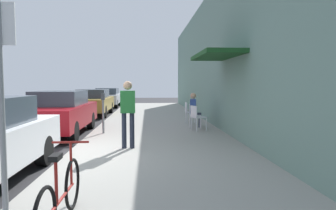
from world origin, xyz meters
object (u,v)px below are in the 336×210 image
parked_car_1 (60,112)px  cafe_chair_1 (193,114)px  seated_patron_1 (195,109)px  parking_meter (103,110)px  parked_car_2 (93,102)px  pedestrian_standing (128,109)px  cafe_chair_2 (189,111)px  bicycle_0 (61,197)px  parked_car_3 (107,97)px  cafe_chair_0 (197,116)px  street_sign (1,95)px

parked_car_1 → cafe_chair_1: (4.73, 0.70, -0.15)m
seated_patron_1 → parking_meter: bearing=-160.0°
parked_car_2 → pedestrian_standing: (2.52, -9.17, 0.37)m
seated_patron_1 → cafe_chair_2: (-0.06, 1.08, -0.19)m
parked_car_1 → parked_car_2: (0.00, 6.31, -0.03)m
parking_meter → bicycle_0: (0.48, -6.53, -0.41)m
bicycle_0 → cafe_chair_1: bearing=70.7°
parked_car_3 → seated_patron_1: (4.79, -11.58, 0.08)m
parking_meter → cafe_chair_0: parking_meter is taller
parked_car_2 → parking_meter: 6.98m
parked_car_2 → cafe_chair_1: (4.73, -5.62, -0.12)m
seated_patron_1 → cafe_chair_2: bearing=93.2°
bicycle_0 → parked_car_1: bearing=106.1°
parked_car_3 → cafe_chair_0: bearing=-69.1°
parking_meter → parked_car_1: bearing=162.4°
cafe_chair_1 → cafe_chair_2: size_ratio=1.00×
parked_car_3 → seated_patron_1: bearing=-67.5°
bicycle_0 → pedestrian_standing: size_ratio=1.01×
cafe_chair_1 → parking_meter: bearing=-159.5°
parked_car_2 → parking_meter: bearing=-77.2°
pedestrian_standing → parked_car_2: bearing=105.4°
cafe_chair_1 → seated_patron_1: size_ratio=0.67×
cafe_chair_2 → parked_car_2: bearing=136.1°
bicycle_0 → cafe_chair_2: bicycle_0 is taller
parked_car_2 → bicycle_0: parked_car_2 is taller
parked_car_1 → parking_meter: 1.63m
pedestrian_standing → parked_car_1: bearing=131.4°
parking_meter → pedestrian_standing: pedestrian_standing is taller
parked_car_3 → street_sign: size_ratio=1.69×
parked_car_2 → bicycle_0: size_ratio=2.57×
parked_car_2 → pedestrian_standing: 9.52m
parked_car_1 → bicycle_0: parked_car_1 is taller
parked_car_1 → parked_car_2: 6.31m
parked_car_1 → parked_car_3: parked_car_1 is taller
parked_car_2 → seated_patron_1: 7.39m
seated_patron_1 → parked_car_3: bearing=112.5°
cafe_chair_0 → parking_meter: bearing=-173.9°
cafe_chair_2 → cafe_chair_0: bearing=-89.9°
parked_car_3 → street_sign: bearing=-85.6°
parked_car_1 → cafe_chair_2: (4.73, 1.77, -0.15)m
street_sign → cafe_chair_2: (3.23, 8.94, -1.02)m
parked_car_1 → parked_car_3: (0.00, 12.26, -0.04)m
parking_meter → pedestrian_standing: bearing=-67.7°
bicycle_0 → cafe_chair_2: 9.19m
cafe_chair_1 → pedestrian_standing: (-2.21, -3.55, 0.50)m
street_sign → cafe_chair_0: (3.23, 7.02, -1.02)m
street_sign → bicycle_0: street_sign is taller
street_sign → bicycle_0: 1.29m
cafe_chair_1 → cafe_chair_2: bearing=90.1°
street_sign → cafe_chair_0: 7.80m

